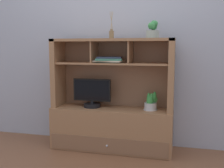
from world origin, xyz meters
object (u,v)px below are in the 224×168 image
(potted_orchid, at_px, (151,103))
(potted_succulent, at_px, (153,31))
(potted_fern, at_px, (152,102))
(diffuser_bottle, at_px, (111,34))
(tv_monitor, at_px, (92,95))
(media_console, at_px, (112,115))
(magazine_stack_left, at_px, (109,60))

(potted_orchid, xyz_separation_m, potted_succulent, (0.01, 0.01, 0.77))
(potted_fern, bearing_deg, potted_succulent, -112.61)
(potted_fern, xyz_separation_m, diffuser_bottle, (-0.45, -0.04, 0.74))
(tv_monitor, bearing_deg, media_console, 6.36)
(potted_orchid, relative_size, magazine_stack_left, 0.58)
(potted_fern, distance_m, diffuser_bottle, 0.86)
(magazine_stack_left, distance_m, diffuser_bottle, 0.28)
(magazine_stack_left, relative_size, potted_succulent, 1.86)
(potted_succulent, bearing_deg, media_console, 179.74)
(tv_monitor, xyz_separation_m, potted_fern, (0.68, 0.04, -0.06))
(magazine_stack_left, xyz_separation_m, diffuser_bottle, (0.03, 0.02, 0.28))
(potted_orchid, height_order, magazine_stack_left, magazine_stack_left)
(diffuser_bottle, xyz_separation_m, potted_succulent, (0.44, 0.03, 0.03))
(media_console, relative_size, potted_orchid, 6.71)
(magazine_stack_left, height_order, potted_succulent, potted_succulent)
(media_console, distance_m, diffuser_bottle, 0.91)
(potted_fern, relative_size, potted_succulent, 0.99)
(potted_orchid, bearing_deg, magazine_stack_left, -175.44)
(media_console, distance_m, potted_succulent, 1.03)
(magazine_stack_left, xyz_separation_m, potted_succulent, (0.46, 0.05, 0.30))
(potted_orchid, height_order, diffuser_bottle, diffuser_bottle)
(potted_orchid, distance_m, potted_fern, 0.03)
(tv_monitor, xyz_separation_m, diffuser_bottle, (0.23, -0.00, 0.67))
(diffuser_bottle, height_order, potted_succulent, diffuser_bottle)
(potted_fern, distance_m, potted_succulent, 0.77)
(potted_fern, height_order, potted_succulent, potted_succulent)
(diffuser_bottle, bearing_deg, potted_orchid, 2.30)
(potted_orchid, bearing_deg, potted_succulent, 62.36)
(tv_monitor, distance_m, diffuser_bottle, 0.71)
(tv_monitor, relative_size, potted_succulent, 2.31)
(media_console, bearing_deg, diffuser_bottle, -90.00)
(tv_monitor, bearing_deg, diffuser_bottle, -0.93)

